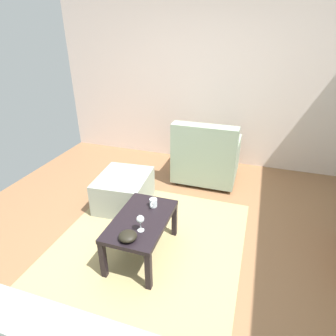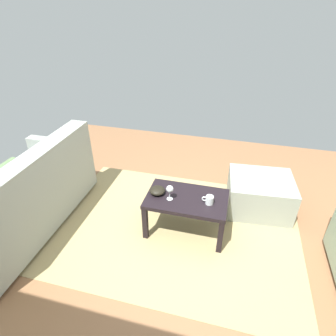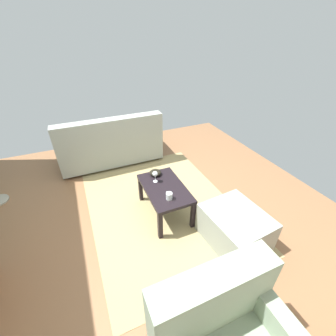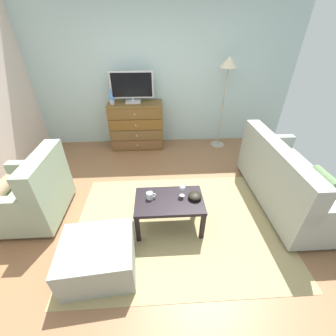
{
  "view_description": "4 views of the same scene",
  "coord_description": "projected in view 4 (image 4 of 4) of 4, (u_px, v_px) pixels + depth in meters",
  "views": [
    {
      "loc": [
        2.07,
        0.72,
        2.06
      ],
      "look_at": [
        -0.2,
        -0.03,
        0.85
      ],
      "focal_mm": 30.44,
      "sensor_mm": 36.0,
      "label": 1
    },
    {
      "loc": [
        -0.29,
        1.97,
        2.13
      ],
      "look_at": [
        0.27,
        -0.2,
        0.75
      ],
      "focal_mm": 29.7,
      "sensor_mm": 36.0,
      "label": 2
    },
    {
      "loc": [
        -1.97,
        0.64,
        2.16
      ],
      "look_at": [
        0.03,
        -0.23,
        0.74
      ],
      "focal_mm": 23.68,
      "sensor_mm": 36.0,
      "label": 3
    },
    {
      "loc": [
        -0.04,
        -2.07,
        2.14
      ],
      "look_at": [
        0.08,
        0.06,
        0.7
      ],
      "focal_mm": 22.77,
      "sensor_mm": 36.0,
      "label": 4
    }
  ],
  "objects": [
    {
      "name": "couch_large",
      "position": [
        287.0,
        181.0,
        2.93
      ],
      "size": [
        0.85,
        1.75,
        0.9
      ],
      "color": "#332319",
      "rests_on": "ground_plane"
    },
    {
      "name": "ottoman",
      "position": [
        99.0,
        257.0,
        2.13
      ],
      "size": [
        0.75,
        0.66,
        0.4
      ],
      "primitive_type": "cube",
      "rotation": [
        0.0,
        0.0,
        0.08
      ],
      "color": "#949B8F",
      "rests_on": "ground_plane"
    },
    {
      "name": "ground_plane",
      "position": [
        162.0,
        214.0,
        2.93
      ],
      "size": [
        5.3,
        5.07,
        0.05
      ],
      "primitive_type": "cube",
      "color": "#8C603F"
    },
    {
      "name": "mug",
      "position": [
        150.0,
        196.0,
        2.5
      ],
      "size": [
        0.11,
        0.08,
        0.09
      ],
      "color": "silver",
      "rests_on": "coffee_table"
    },
    {
      "name": "tv",
      "position": [
        132.0,
        86.0,
        3.88
      ],
      "size": [
        0.78,
        0.18,
        0.56
      ],
      "color": "silver",
      "rests_on": "dresser"
    },
    {
      "name": "wine_glass",
      "position": [
        182.0,
        188.0,
        2.5
      ],
      "size": [
        0.07,
        0.07,
        0.16
      ],
      "color": "silver",
      "rests_on": "coffee_table"
    },
    {
      "name": "dresser",
      "position": [
        137.0,
        126.0,
        4.28
      ],
      "size": [
        1.03,
        0.49,
        0.91
      ],
      "color": "brown",
      "rests_on": "ground_plane"
    },
    {
      "name": "coffee_table",
      "position": [
        169.0,
        204.0,
        2.54
      ],
      "size": [
        0.81,
        0.49,
        0.43
      ],
      "color": "black",
      "rests_on": "ground_plane"
    },
    {
      "name": "standing_lamp",
      "position": [
        228.0,
        71.0,
        3.76
      ],
      "size": [
        0.32,
        0.32,
        1.7
      ],
      "color": "#A59E8C",
      "rests_on": "ground_plane"
    },
    {
      "name": "armchair",
      "position": [
        33.0,
        194.0,
        2.69
      ],
      "size": [
        0.8,
        0.87,
        0.91
      ],
      "color": "#332319",
      "rests_on": "ground_plane"
    },
    {
      "name": "area_rug",
      "position": [
        178.0,
        224.0,
        2.75
      ],
      "size": [
        2.6,
        1.9,
        0.01
      ],
      "primitive_type": "cube",
      "color": "tan",
      "rests_on": "ground_plane"
    },
    {
      "name": "lava_lamp",
      "position": [
        111.0,
        96.0,
        3.89
      ],
      "size": [
        0.09,
        0.09,
        0.33
      ],
      "color": "#B7B7BC",
      "rests_on": "dresser"
    },
    {
      "name": "wall_accent_rear",
      "position": [
        157.0,
        73.0,
        4.04
      ],
      "size": [
        5.3,
        0.12,
        2.76
      ],
      "primitive_type": "cube",
      "color": "#ABC6C6",
      "rests_on": "ground_plane"
    },
    {
      "name": "bowl_decorative",
      "position": [
        195.0,
        196.0,
        2.51
      ],
      "size": [
        0.16,
        0.16,
        0.07
      ],
      "primitive_type": "ellipsoid",
      "color": "black",
      "rests_on": "coffee_table"
    }
  ]
}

